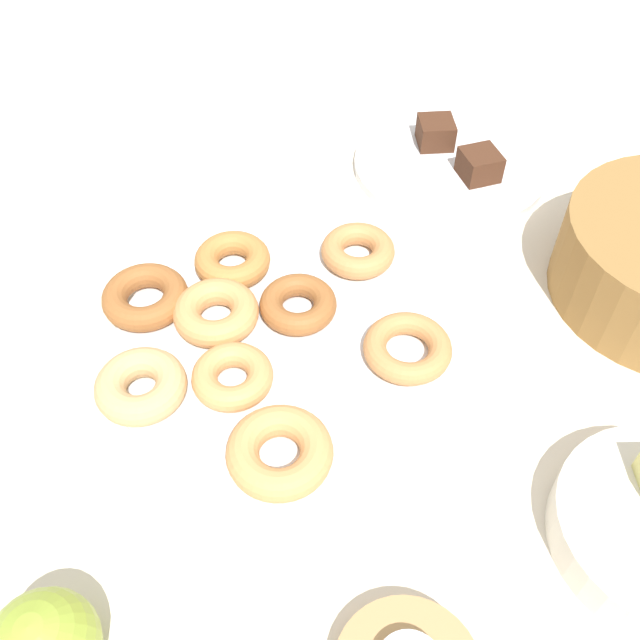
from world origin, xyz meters
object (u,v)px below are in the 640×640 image
donut_6 (278,452)px  brownie_far (479,165)px  donut_5 (141,386)px  brownie_near (436,132)px  donut_7 (232,376)px  donut_0 (216,312)px  donut_3 (358,251)px  donut_1 (407,348)px  donut_2 (232,260)px  donut_4 (298,304)px  donut_plate (291,343)px  cake_plate (450,165)px  donut_8 (145,297)px

donut_6 → brownie_far: brownie_far is taller
donut_5 → brownie_near: (-0.42, 0.31, 0.00)m
donut_6 → donut_7: donut_6 is taller
donut_0 → donut_5: same height
donut_3 → donut_1: bearing=19.7°
donut_2 → brownie_far: 0.34m
donut_3 → donut_4: donut_3 is taller
donut_plate → donut_0: donut_0 is taller
donut_plate → donut_1: (0.02, 0.12, 0.02)m
donut_6 → cake_plate: size_ratio=0.38×
donut_1 → brownie_far: size_ratio=1.94×
donut_plate → donut_8: size_ratio=4.02×
brownie_far → donut_1: bearing=-19.2°
donut_0 → brownie_near: brownie_near is taller
donut_0 → brownie_far: 0.39m
donut_3 → donut_6: bearing=-14.9°
donut_5 → brownie_far: (-0.35, 0.36, 0.00)m
donut_5 → donut_6: 0.15m
donut_1 → brownie_far: bearing=160.8°
donut_4 → brownie_far: bearing=138.3°
brownie_far → cake_plate: bearing=-135.0°
donut_plate → brownie_near: brownie_near is taller
donut_plate → donut_5: (0.08, -0.14, 0.02)m
cake_plate → brownie_near: 0.05m
donut_2 → donut_4: 0.10m
donut_5 → brownie_far: bearing=134.8°
donut_6 → donut_2: bearing=-164.1°
donut_2 → brownie_far: size_ratio=1.84×
brownie_near → cake_plate: bearing=26.6°
donut_1 → donut_4: donut_4 is taller
donut_2 → donut_4: (0.06, 0.08, -0.00)m
donut_7 → brownie_far: (-0.34, 0.27, 0.01)m
donut_1 → donut_2: bearing=-121.8°
donut_4 → donut_1: bearing=64.1°
donut_4 → donut_8: bearing=-91.3°
donut_6 → donut_5: bearing=-116.2°
donut_6 → donut_1: bearing=136.2°
donut_3 → donut_8: 0.24m
donut_7 → donut_8: bearing=-133.8°
donut_4 → brownie_near: size_ratio=1.78×
donut_5 → donut_4: bearing=128.4°
brownie_far → donut_plate: bearing=-38.4°
cake_plate → donut_2: bearing=-51.0°
donut_8 → brownie_near: brownie_near is taller
donut_4 → donut_8: 0.16m
donut_5 → cake_plate: size_ratio=0.35×
donut_6 → cake_plate: 0.49m
donut_1 → cake_plate: (-0.33, 0.07, -0.02)m
donut_5 → cake_plate: bearing=139.8°
donut_1 → donut_5: donut_5 is taller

